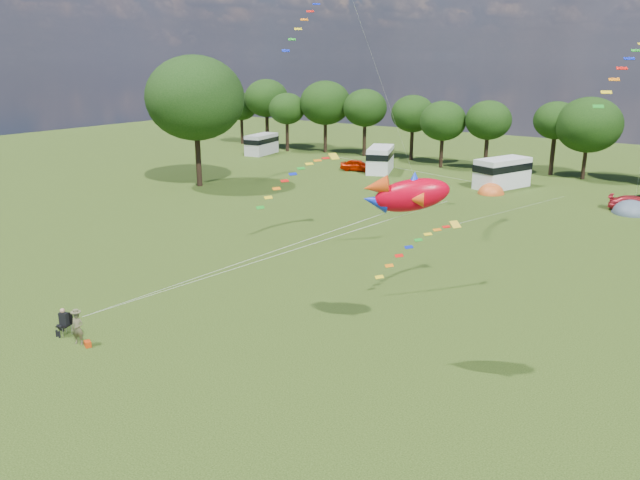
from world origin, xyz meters
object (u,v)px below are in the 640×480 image
Objects in this scene: car_a at (358,165)px; camp_chair at (64,319)px; car_c at (637,204)px; tent_orange at (491,193)px; tent_greyblue at (630,213)px; campervan_a at (262,143)px; campervan_b at (380,158)px; kite_flyer at (78,328)px; campervan_c at (502,172)px; fish_kite at (405,195)px; big_tree at (195,98)px.

car_a is 48.43m from camp_chair.
car_a is at bearing 81.45° from car_c.
tent_orange is 12.87m from tent_greyblue.
camp_chair is (30.84, -50.22, -0.65)m from campervan_a.
car_c reaches higher than tent_orange.
kite_flyer is at bearing 171.14° from campervan_b.
campervan_a reaches higher than car_a.
car_c is 47.06m from kite_flyer.
tent_greyblue is at bearing -109.14° from car_a.
camp_chair is (10.36, -47.81, -0.75)m from campervan_b.
tent_orange is at bearing 58.86° from kite_flyer.
car_a is 17.39m from campervan_c.
camp_chair is (12.80, -46.70, 0.14)m from car_a.
car_c is 0.74× the size of campervan_a.
campervan_b is 48.92m from camp_chair.
campervan_a is 36.25m from tent_orange.
fish_kite is at bearing 0.73° from kite_flyer.
fish_kite reaches higher than campervan_c.
big_tree is 3.01× the size of car_c.
tent_greyblue is at bearing -109.18° from campervan_a.
big_tree is 42.76m from car_c.
camp_chair is (21.52, -29.52, -8.19)m from big_tree.
tent_orange is 1.77× the size of kite_flyer.
car_c is 1.16m from tent_greyblue.
campervan_c is at bearing -100.50° from car_a.
campervan_c is 4.89× the size of camp_chair.
big_tree is 8.27× the size of kite_flyer.
campervan_a is at bearing 104.26° from campervan_c.
kite_flyer is at bearing -110.54° from tent_greyblue.
car_a is 2.58× the size of kite_flyer.
car_c is 28.54m from campervan_b.
campervan_b is (20.48, -2.42, 0.10)m from campervan_a.
kite_flyer is 1.16× the size of camp_chair.
big_tree is 2.24× the size of campervan_a.
campervan_c is (14.91, -0.64, 0.06)m from campervan_b.
camp_chair is at bearing 143.28° from kite_flyer.
campervan_b reaches higher than kite_flyer.
fish_kite is at bearing -144.27° from campervan_a.
campervan_a is at bearing 169.59° from tent_orange.
camp_chair is at bearing -112.34° from tent_greyblue.
car_c is (39.41, 14.33, -8.36)m from big_tree.
car_c is at bearing 19.98° from big_tree.
kite_flyer reaches higher than camp_chair.
campervan_b is at bearing 164.76° from tent_orange.
campervan_a is 1.59× the size of fish_kite.
kite_flyer reaches higher than car_a.
big_tree is at bearing 125.93° from campervan_b.
big_tree is at bearing -151.70° from tent_orange.
big_tree reaches higher than tent_orange.
campervan_b is 14.93m from campervan_c.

